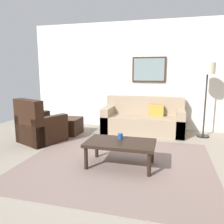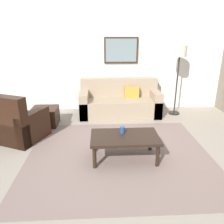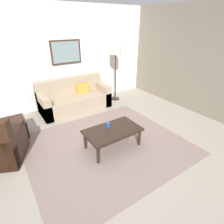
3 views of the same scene
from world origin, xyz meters
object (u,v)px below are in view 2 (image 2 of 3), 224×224
object	(u,v)px
armchair_leather	(18,126)
framed_artwork	(121,50)
lamp_standing	(179,58)
cup	(122,130)
couch_main	(120,102)
coffee_table	(125,139)
ottoman	(45,116)

from	to	relation	value
armchair_leather	framed_artwork	xyz separation A→B (m)	(2.14, 1.84, 1.25)
lamp_standing	armchair_leather	bearing A→B (deg)	-159.04
armchair_leather	cup	xyz separation A→B (m)	(1.95, -0.65, 0.15)
framed_artwork	couch_main	bearing A→B (deg)	-98.24
coffee_table	cup	size ratio (longest dim) A/B	10.67
coffee_table	framed_artwork	world-z (taller)	framed_artwork
armchair_leather	cup	size ratio (longest dim) A/B	10.24
framed_artwork	armchair_leather	bearing A→B (deg)	-139.33
coffee_table	cup	world-z (taller)	cup
lamp_standing	couch_main	bearing A→B (deg)	176.04
couch_main	ottoman	distance (m)	1.88
cup	lamp_standing	distance (m)	2.69
ottoman	framed_artwork	xyz separation A→B (m)	(1.80, 1.08, 1.36)
cup	lamp_standing	world-z (taller)	lamp_standing
armchair_leather	coffee_table	bearing A→B (deg)	-21.32
armchair_leather	framed_artwork	world-z (taller)	framed_artwork
coffee_table	framed_artwork	bearing A→B (deg)	86.42
couch_main	framed_artwork	world-z (taller)	framed_artwork
coffee_table	ottoman	bearing A→B (deg)	137.03
coffee_table	lamp_standing	size ratio (longest dim) A/B	0.64
couch_main	cup	distance (m)	2.10
ottoman	cup	size ratio (longest dim) A/B	5.43
couch_main	framed_artwork	size ratio (longest dim) A/B	2.28
couch_main	coffee_table	bearing A→B (deg)	-92.72
lamp_standing	coffee_table	bearing A→B (deg)	-125.74
couch_main	ottoman	size ratio (longest dim) A/B	3.52
armchair_leather	coffee_table	world-z (taller)	armchair_leather
armchair_leather	framed_artwork	bearing A→B (deg)	40.67
coffee_table	lamp_standing	bearing A→B (deg)	54.26
couch_main	lamp_standing	bearing A→B (deg)	-3.96
couch_main	ottoman	xyz separation A→B (m)	(-1.74, -0.68, -0.10)
armchair_leather	framed_artwork	size ratio (longest dim) A/B	1.22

